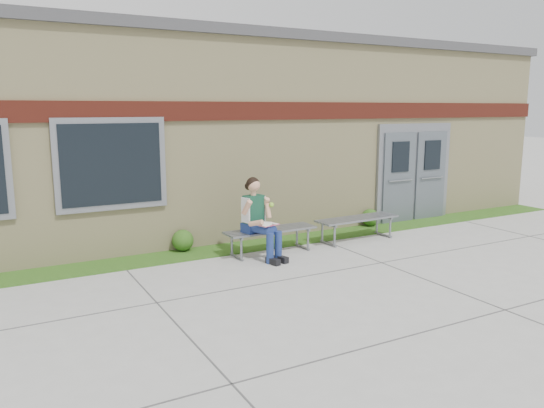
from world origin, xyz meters
TOP-DOWN VIEW (x-y plane):
  - ground at (0.00, 0.00)m, footprint 80.00×80.00m
  - grass_strip at (0.00, 2.60)m, footprint 16.00×0.80m
  - school_building at (-0.00, 5.99)m, footprint 16.20×6.22m
  - bench_left at (-0.39, 2.00)m, footprint 1.76×0.51m
  - bench_right at (1.61, 2.00)m, footprint 1.82×0.57m
  - girl at (-0.73, 1.78)m, footprint 0.61×0.94m
  - shrub_mid at (-1.79, 2.85)m, footprint 0.40×0.40m
  - shrub_east at (2.65, 2.85)m, footprint 0.39×0.39m

SIDE VIEW (x-z plane):
  - ground at x=0.00m, z-range 0.00..0.00m
  - grass_strip at x=0.00m, z-range 0.00..0.02m
  - shrub_east at x=2.65m, z-range 0.02..0.41m
  - shrub_mid at x=-1.79m, z-range 0.02..0.42m
  - bench_left at x=-0.39m, z-range 0.12..0.58m
  - bench_right at x=1.61m, z-range 0.13..0.60m
  - girl at x=-0.73m, z-range 0.02..1.47m
  - school_building at x=0.00m, z-range 0.00..4.20m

